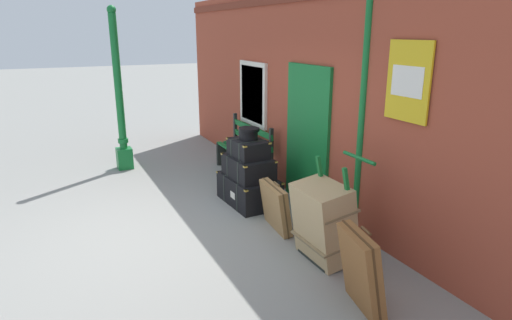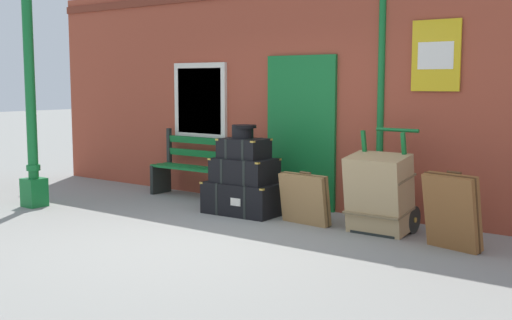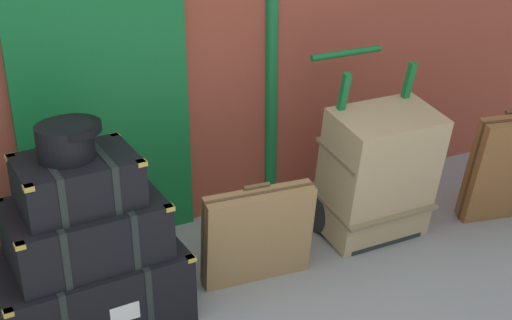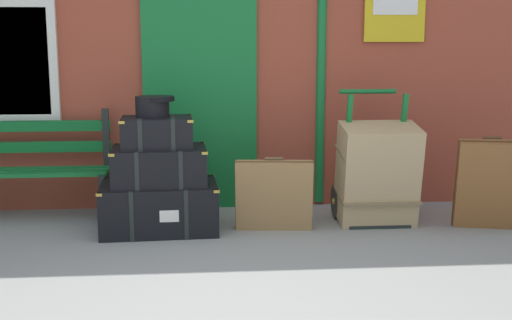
{
  "view_description": "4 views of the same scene",
  "coord_description": "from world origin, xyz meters",
  "px_view_note": "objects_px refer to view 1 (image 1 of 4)",
  "views": [
    {
      "loc": [
        5.22,
        -1.01,
        2.56
      ],
      "look_at": [
        -0.2,
        1.62,
        0.77
      ],
      "focal_mm": 30.56,
      "sensor_mm": 36.0,
      "label": 1
    },
    {
      "loc": [
        4.84,
        -5.07,
        1.74
      ],
      "look_at": [
        -0.26,
        1.6,
        0.74
      ],
      "focal_mm": 45.88,
      "sensor_mm": 36.0,
      "label": 2
    },
    {
      "loc": [
        -1.12,
        -1.66,
        2.47
      ],
      "look_at": [
        0.63,
        1.81,
        0.68
      ],
      "focal_mm": 49.1,
      "sensor_mm": 36.0,
      "label": 3
    },
    {
      "loc": [
        -0.09,
        -4.04,
        1.66
      ],
      "look_at": [
        0.37,
        1.7,
        0.6
      ],
      "focal_mm": 46.51,
      "sensor_mm": 36.0,
      "label": 4
    }
  ],
  "objects_px": {
    "steamer_trunk_top": "(248,148)",
    "steamer_trunk_middle": "(248,167)",
    "large_brown_trunk": "(324,222)",
    "suitcase_olive": "(276,207)",
    "platform_bench": "(245,151)",
    "porters_trolley": "(336,235)",
    "suitcase_oxblood": "(361,271)",
    "round_hatbox": "(248,133)",
    "steamer_trunk_base": "(249,190)",
    "lamp_post": "(120,110)"
  },
  "relations": [
    {
      "from": "suitcase_oxblood",
      "to": "large_brown_trunk",
      "type": "bearing_deg",
      "value": 166.58
    },
    {
      "from": "round_hatbox",
      "to": "large_brown_trunk",
      "type": "relative_size",
      "value": 0.36
    },
    {
      "from": "steamer_trunk_middle",
      "to": "steamer_trunk_top",
      "type": "xyz_separation_m",
      "value": [
        -0.01,
        0.0,
        0.29
      ]
    },
    {
      "from": "steamer_trunk_base",
      "to": "large_brown_trunk",
      "type": "xyz_separation_m",
      "value": [
        1.95,
        0.04,
        0.26
      ]
    },
    {
      "from": "round_hatbox",
      "to": "suitcase_olive",
      "type": "xyz_separation_m",
      "value": [
        1.03,
        -0.09,
        -0.79
      ]
    },
    {
      "from": "steamer_trunk_base",
      "to": "steamer_trunk_middle",
      "type": "relative_size",
      "value": 1.25
    },
    {
      "from": "steamer_trunk_base",
      "to": "round_hatbox",
      "type": "xyz_separation_m",
      "value": [
        -0.03,
        0.01,
        0.89
      ]
    },
    {
      "from": "platform_bench",
      "to": "suitcase_olive",
      "type": "bearing_deg",
      "value": -14.62
    },
    {
      "from": "steamer_trunk_top",
      "to": "suitcase_oxblood",
      "type": "bearing_deg",
      "value": -3.62
    },
    {
      "from": "platform_bench",
      "to": "steamer_trunk_middle",
      "type": "distance_m",
      "value": 1.41
    },
    {
      "from": "lamp_post",
      "to": "suitcase_oxblood",
      "type": "height_order",
      "value": "lamp_post"
    },
    {
      "from": "steamer_trunk_middle",
      "to": "steamer_trunk_top",
      "type": "height_order",
      "value": "steamer_trunk_top"
    },
    {
      "from": "large_brown_trunk",
      "to": "platform_bench",
      "type": "bearing_deg",
      "value": 171.49
    },
    {
      "from": "porters_trolley",
      "to": "suitcase_oxblood",
      "type": "bearing_deg",
      "value": -22.96
    },
    {
      "from": "steamer_trunk_base",
      "to": "suitcase_oxblood",
      "type": "xyz_separation_m",
      "value": [
        2.89,
        -0.19,
        0.19
      ]
    },
    {
      "from": "platform_bench",
      "to": "suitcase_oxblood",
      "type": "relative_size",
      "value": 1.94
    },
    {
      "from": "steamer_trunk_middle",
      "to": "round_hatbox",
      "type": "height_order",
      "value": "round_hatbox"
    },
    {
      "from": "platform_bench",
      "to": "steamer_trunk_middle",
      "type": "relative_size",
      "value": 1.92
    },
    {
      "from": "large_brown_trunk",
      "to": "suitcase_oxblood",
      "type": "distance_m",
      "value": 0.98
    },
    {
      "from": "steamer_trunk_middle",
      "to": "large_brown_trunk",
      "type": "distance_m",
      "value": 1.94
    },
    {
      "from": "suitcase_olive",
      "to": "platform_bench",
      "type": "bearing_deg",
      "value": 165.38
    },
    {
      "from": "steamer_trunk_middle",
      "to": "large_brown_trunk",
      "type": "height_order",
      "value": "large_brown_trunk"
    },
    {
      "from": "platform_bench",
      "to": "porters_trolley",
      "type": "relative_size",
      "value": 1.34
    },
    {
      "from": "steamer_trunk_top",
      "to": "large_brown_trunk",
      "type": "height_order",
      "value": "steamer_trunk_top"
    },
    {
      "from": "round_hatbox",
      "to": "porters_trolley",
      "type": "relative_size",
      "value": 0.28
    },
    {
      "from": "platform_bench",
      "to": "round_hatbox",
      "type": "relative_size",
      "value": 4.8
    },
    {
      "from": "platform_bench",
      "to": "suitcase_olive",
      "type": "relative_size",
      "value": 2.32
    },
    {
      "from": "lamp_post",
      "to": "steamer_trunk_middle",
      "type": "xyz_separation_m",
      "value": [
        2.66,
        1.4,
        -0.56
      ]
    },
    {
      "from": "steamer_trunk_middle",
      "to": "suitcase_oxblood",
      "type": "xyz_separation_m",
      "value": [
        2.88,
        -0.18,
        -0.18
      ]
    },
    {
      "from": "steamer_trunk_top",
      "to": "porters_trolley",
      "type": "height_order",
      "value": "porters_trolley"
    },
    {
      "from": "platform_bench",
      "to": "round_hatbox",
      "type": "distance_m",
      "value": 1.51
    },
    {
      "from": "steamer_trunk_base",
      "to": "porters_trolley",
      "type": "bearing_deg",
      "value": 6.21
    },
    {
      "from": "round_hatbox",
      "to": "suitcase_oxblood",
      "type": "distance_m",
      "value": 3.01
    },
    {
      "from": "platform_bench",
      "to": "round_hatbox",
      "type": "xyz_separation_m",
      "value": [
        1.26,
        -0.51,
        0.66
      ]
    },
    {
      "from": "lamp_post",
      "to": "suitcase_olive",
      "type": "bearing_deg",
      "value": 20.08
    },
    {
      "from": "lamp_post",
      "to": "steamer_trunk_base",
      "type": "relative_size",
      "value": 2.87
    },
    {
      "from": "platform_bench",
      "to": "suitcase_oxblood",
      "type": "height_order",
      "value": "platform_bench"
    },
    {
      "from": "steamer_trunk_top",
      "to": "steamer_trunk_middle",
      "type": "bearing_deg",
      "value": -15.69
    },
    {
      "from": "steamer_trunk_base",
      "to": "platform_bench",
      "type": "bearing_deg",
      "value": 158.06
    },
    {
      "from": "porters_trolley",
      "to": "platform_bench",
      "type": "bearing_deg",
      "value": 174.55
    },
    {
      "from": "steamer_trunk_top",
      "to": "suitcase_olive",
      "type": "relative_size",
      "value": 0.92
    },
    {
      "from": "large_brown_trunk",
      "to": "suitcase_olive",
      "type": "height_order",
      "value": "large_brown_trunk"
    },
    {
      "from": "porters_trolley",
      "to": "lamp_post",
      "type": "bearing_deg",
      "value": -160.54
    },
    {
      "from": "suitcase_olive",
      "to": "lamp_post",
      "type": "bearing_deg",
      "value": -159.92
    },
    {
      "from": "platform_bench",
      "to": "steamer_trunk_middle",
      "type": "bearing_deg",
      "value": -22.21
    },
    {
      "from": "round_hatbox",
      "to": "porters_trolley",
      "type": "bearing_deg",
      "value": 5.8
    },
    {
      "from": "suitcase_oxblood",
      "to": "steamer_trunk_top",
      "type": "bearing_deg",
      "value": 176.38
    },
    {
      "from": "round_hatbox",
      "to": "suitcase_oxblood",
      "type": "height_order",
      "value": "round_hatbox"
    },
    {
      "from": "round_hatbox",
      "to": "suitcase_oxblood",
      "type": "bearing_deg",
      "value": -3.94
    },
    {
      "from": "round_hatbox",
      "to": "large_brown_trunk",
      "type": "distance_m",
      "value": 2.08
    }
  ]
}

